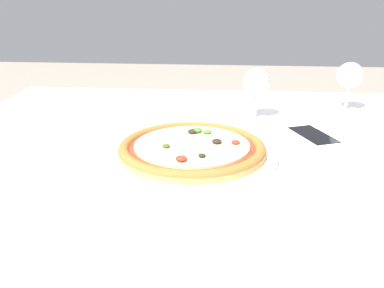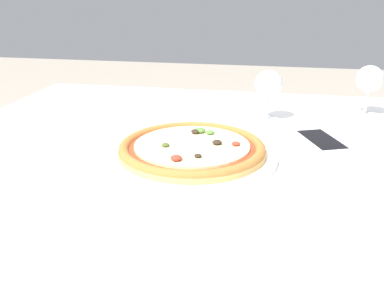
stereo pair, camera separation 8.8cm
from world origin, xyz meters
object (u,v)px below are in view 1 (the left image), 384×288
Objects in this scene: dining_table at (239,184)px; wine_glass_far_right at (256,84)px; pizza_plate at (192,150)px; wine_glass_far_left at (350,77)px; cell_phone at (313,137)px.

dining_table is 0.31m from wine_glass_far_right.
pizza_plate is 0.57m from wine_glass_far_left.
wine_glass_far_right reaches higher than cell_phone.
wine_glass_far_left reaches higher than dining_table.
wine_glass_far_right is at bearing -159.73° from wine_glass_far_left.
wine_glass_far_left reaches higher than cell_phone.
wine_glass_far_right is at bearing 80.36° from dining_table.
pizza_plate is 2.62× the size of wine_glass_far_right.
pizza_plate reaches higher than cell_phone.
dining_table is 0.13m from pizza_plate.
cell_phone reaches higher than dining_table.
pizza_plate is (-0.10, -0.02, 0.09)m from dining_table.
cell_phone is (0.13, -0.15, -0.09)m from wine_glass_far_right.
dining_table is at bearing -99.64° from wine_glass_far_right.
wine_glass_far_left reaches higher than pizza_plate.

